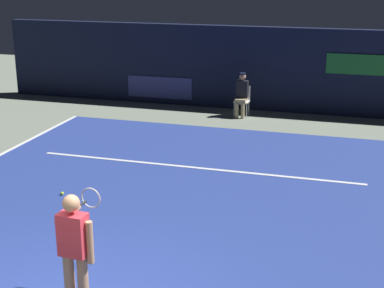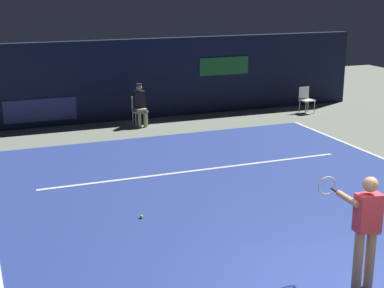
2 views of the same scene
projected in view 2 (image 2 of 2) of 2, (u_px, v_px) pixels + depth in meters
The scene contains 8 objects.
ground_plane at pixel (230, 197), 12.21m from camera, with size 31.38×31.38×0.00m, color gray.
court_surface at pixel (230, 196), 12.21m from camera, with size 9.64×10.56×0.01m, color navy.
line_service at pixel (197, 170), 13.87m from camera, with size 7.52×0.10×0.01m, color white.
back_wall at pixel (129, 80), 18.85m from camera, with size 16.51×0.33×2.60m.
tennis_player at pixel (365, 226), 8.30m from camera, with size 0.56×0.96×1.73m.
line_judge_on_chair at pixel (140, 104), 18.10m from camera, with size 0.44×0.53×1.32m.
courtside_chair_near at pixel (306, 98), 19.99m from camera, with size 0.48×0.46×0.88m.
tennis_ball at pixel (141, 217), 11.05m from camera, with size 0.07×0.07×0.07m, color #CCE033.
Camera 2 is at (-4.95, -6.10, 4.33)m, focal length 54.46 mm.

